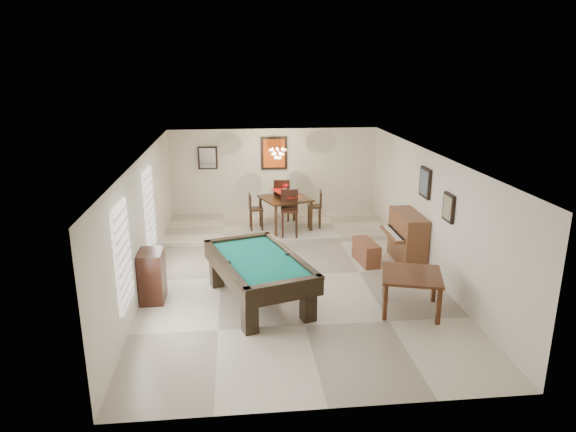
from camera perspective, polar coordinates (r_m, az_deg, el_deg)
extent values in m
cube|color=beige|center=(11.13, 0.32, -6.61)|extent=(6.00, 9.00, 0.02)
cube|color=silver|center=(15.03, -1.56, 4.76)|extent=(6.00, 0.04, 2.60)
cube|color=silver|center=(6.55, 4.76, -11.44)|extent=(6.00, 0.04, 2.60)
cube|color=silver|center=(10.79, -15.71, -0.61)|extent=(0.04, 9.00, 2.60)
cube|color=silver|center=(11.40, 15.50, 0.32)|extent=(0.04, 9.00, 2.60)
cube|color=white|center=(10.39, 0.35, 6.75)|extent=(6.00, 9.00, 0.04)
cube|color=beige|center=(14.14, -1.12, -1.20)|extent=(6.00, 2.50, 0.12)
cube|color=white|center=(8.70, -17.86, -4.22)|extent=(0.06, 1.00, 1.70)
cube|color=white|center=(11.32, -15.12, 0.77)|extent=(0.06, 1.00, 1.70)
cube|color=brown|center=(11.84, 8.69, -3.99)|extent=(0.47, 0.95, 0.51)
cube|color=black|center=(10.16, -14.85, -6.46)|extent=(0.44, 0.66, 0.99)
cube|color=#D84C14|center=(14.88, -1.56, 6.99)|extent=(0.75, 0.06, 0.95)
cube|color=white|center=(14.88, -8.92, 6.40)|extent=(0.55, 0.06, 0.65)
cube|color=slate|center=(11.51, 15.01, 3.60)|extent=(0.06, 0.55, 0.65)
cube|color=gray|center=(10.39, 17.42, 0.90)|extent=(0.06, 0.45, 0.55)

